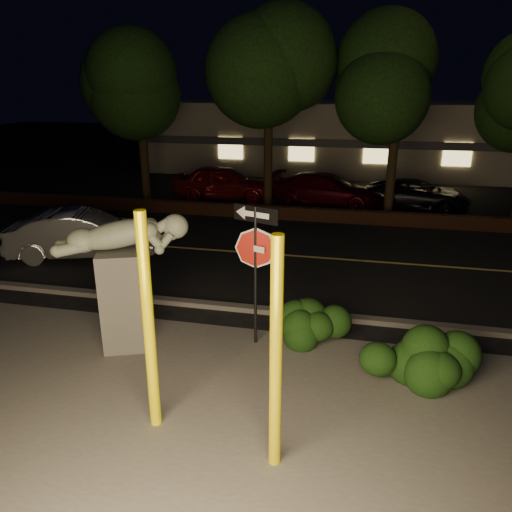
{
  "coord_description": "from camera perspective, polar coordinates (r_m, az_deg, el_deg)",
  "views": [
    {
      "loc": [
        1.59,
        -7.39,
        5.04
      ],
      "look_at": [
        -0.57,
        2.27,
        1.6
      ],
      "focal_mm": 35.0,
      "sensor_mm": 36.0,
      "label": 1
    }
  ],
  "objects": [
    {
      "name": "hedge_far_right",
      "position": [
        9.4,
        20.21,
        -10.95
      ],
      "size": [
        1.7,
        1.4,
        1.02
      ],
      "primitive_type": "ellipsoid",
      "rotation": [
        0.0,
        0.0,
        0.39
      ],
      "color": "black",
      "rests_on": "ground"
    },
    {
      "name": "sculpture",
      "position": [
        9.9,
        -15.06,
        -1.42
      ],
      "size": [
        2.49,
        1.48,
        2.71
      ],
      "rotation": [
        0.0,
        0.0,
        0.37
      ],
      "color": "#4C4944",
      "rests_on": "ground"
    },
    {
      "name": "brick_wall",
      "position": [
        19.36,
        7.54,
        4.67
      ],
      "size": [
        40.0,
        0.35,
        0.5
      ],
      "primitive_type": "cube",
      "color": "#3F2114",
      "rests_on": "ground"
    },
    {
      "name": "signpost",
      "position": [
        9.55,
        -0.06,
        0.85
      ],
      "size": [
        0.92,
        0.36,
        2.87
      ],
      "rotation": [
        0.0,
        0.0,
        -0.36
      ],
      "color": "black",
      "rests_on": "ground"
    },
    {
      "name": "road",
      "position": [
        15.33,
        5.96,
        -0.12
      ],
      "size": [
        80.0,
        8.0,
        0.01
      ],
      "primitive_type": "cube",
      "color": "black",
      "rests_on": "ground"
    },
    {
      "name": "tree_far_b",
      "position": [
        21.02,
        1.49,
        21.91
      ],
      "size": [
        5.2,
        5.2,
        8.41
      ],
      "color": "black",
      "rests_on": "ground"
    },
    {
      "name": "hedge_center",
      "position": [
        10.23,
        6.26,
        -7.18
      ],
      "size": [
        2.22,
        1.69,
        1.05
      ],
      "primitive_type": "ellipsoid",
      "rotation": [
        0.0,
        0.0,
        0.43
      ],
      "color": "black",
      "rests_on": "ground"
    },
    {
      "name": "parked_car_red",
      "position": [
        22.94,
        -3.73,
        8.39
      ],
      "size": [
        4.65,
        2.17,
        1.54
      ],
      "primitive_type": "imported",
      "rotation": [
        0.0,
        0.0,
        1.65
      ],
      "color": "maroon",
      "rests_on": "ground"
    },
    {
      "name": "tree_far_c",
      "position": [
        20.22,
        16.22,
        20.21
      ],
      "size": [
        4.8,
        4.8,
        7.84
      ],
      "color": "black",
      "rests_on": "ground"
    },
    {
      "name": "silver_sedan",
      "position": [
        15.98,
        -19.16,
        2.38
      ],
      "size": [
        4.61,
        2.89,
        1.43
      ],
      "primitive_type": "imported",
      "rotation": [
        0.0,
        0.0,
        1.91
      ],
      "color": "#A0A0A4",
      "rests_on": "ground"
    },
    {
      "name": "hedge_right",
      "position": [
        9.18,
        16.15,
        -11.03
      ],
      "size": [
        1.81,
        1.26,
        1.08
      ],
      "primitive_type": "ellipsoid",
      "rotation": [
        0.0,
        0.0,
        -0.25
      ],
      "color": "black",
      "rests_on": "ground"
    },
    {
      "name": "parked_car_darkred",
      "position": [
        21.94,
        7.98,
        7.53
      ],
      "size": [
        4.96,
        2.56,
        1.38
      ],
      "primitive_type": "imported",
      "rotation": [
        0.0,
        0.0,
        1.43
      ],
      "color": "#38040C",
      "rests_on": "ground"
    },
    {
      "name": "building",
      "position": [
        32.56,
        10.05,
        13.52
      ],
      "size": [
        22.0,
        10.2,
        4.0
      ],
      "color": "slate",
      "rests_on": "ground"
    },
    {
      "name": "tree_far_a",
      "position": [
        22.54,
        -13.34,
        19.44
      ],
      "size": [
        4.6,
        4.6,
        7.43
      ],
      "color": "black",
      "rests_on": "ground"
    },
    {
      "name": "yellow_pole_left",
      "position": [
        7.47,
        -12.17,
        -7.73
      ],
      "size": [
        0.17,
        0.17,
        3.43
      ],
      "primitive_type": "cylinder",
      "color": "#FFEB07",
      "rests_on": "ground"
    },
    {
      "name": "yellow_pole_right",
      "position": [
        6.59,
        2.29,
        -11.57
      ],
      "size": [
        0.17,
        0.17,
        3.35
      ],
      "primitive_type": "cylinder",
      "color": "#D9C60C",
      "rests_on": "ground"
    },
    {
      "name": "curb",
      "position": [
        11.54,
        3.48,
        -6.44
      ],
      "size": [
        80.0,
        0.25,
        0.12
      ],
      "primitive_type": "cube",
      "color": "#4C4944",
      "rests_on": "ground"
    },
    {
      "name": "patio",
      "position": [
        8.29,
        -1.14,
        -18.21
      ],
      "size": [
        14.0,
        6.0,
        0.02
      ],
      "primitive_type": "cube",
      "color": "#4C4944",
      "rests_on": "ground"
    },
    {
      "name": "parked_car_dark",
      "position": [
        22.23,
        17.85,
        6.72
      ],
      "size": [
        4.62,
        2.72,
        1.21
      ],
      "primitive_type": "imported",
      "rotation": [
        0.0,
        0.0,
        1.4
      ],
      "color": "black",
      "rests_on": "ground"
    },
    {
      "name": "ground",
      "position": [
        18.18,
        7.11,
        2.91
      ],
      "size": [
        90.0,
        90.0,
        0.0
      ],
      "primitive_type": "plane",
      "color": "black",
      "rests_on": "ground"
    },
    {
      "name": "parking_lot",
      "position": [
        24.96,
        8.78,
        7.3
      ],
      "size": [
        40.0,
        12.0,
        0.01
      ],
      "primitive_type": "cube",
      "color": "black",
      "rests_on": "ground"
    },
    {
      "name": "lane_marking",
      "position": [
        15.33,
        5.96,
        -0.08
      ],
      "size": [
        80.0,
        0.12,
        0.0
      ],
      "primitive_type": "cube",
      "color": "#CCB051",
      "rests_on": "road"
    }
  ]
}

